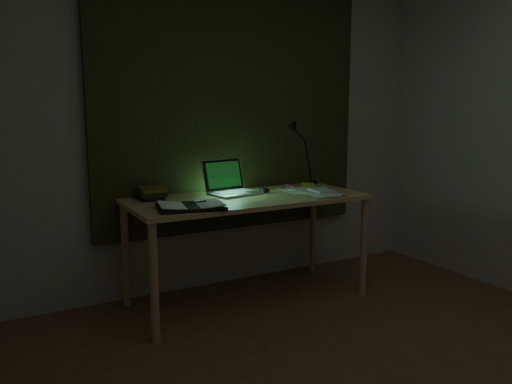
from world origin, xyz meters
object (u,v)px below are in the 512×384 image
book_stack (151,193)px  desk_lamp (312,155)px  desk (248,249)px  open_textbook (191,206)px  laptop (235,177)px  loose_papers (315,191)px

book_stack → desk_lamp: size_ratio=0.44×
desk → desk_lamp: (0.76, 0.29, 0.63)m
open_textbook → desk_lamp: bearing=32.9°
laptop → book_stack: size_ratio=1.82×
desk → laptop: laptop is taller
desk → loose_papers: 0.66m
book_stack → loose_papers: bearing=-15.5°
laptop → book_stack: laptop is taller
laptop → book_stack: 0.61m
laptop → loose_papers: 0.61m
desk → laptop: (-0.03, 0.13, 0.51)m
loose_papers → desk_lamp: bearing=58.2°
desk → book_stack: (-0.62, 0.24, 0.43)m
open_textbook → loose_papers: (1.04, 0.12, -0.01)m
laptop → desk_lamp: (0.79, 0.16, 0.12)m
desk → desk_lamp: 1.03m
desk → desk_lamp: desk_lamp is taller
desk → open_textbook: size_ratio=4.14×
desk → book_stack: book_stack is taller
book_stack → open_textbook: bearing=-75.7°
book_stack → desk_lamp: (1.38, 0.05, 0.20)m
desk → book_stack: size_ratio=7.89×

